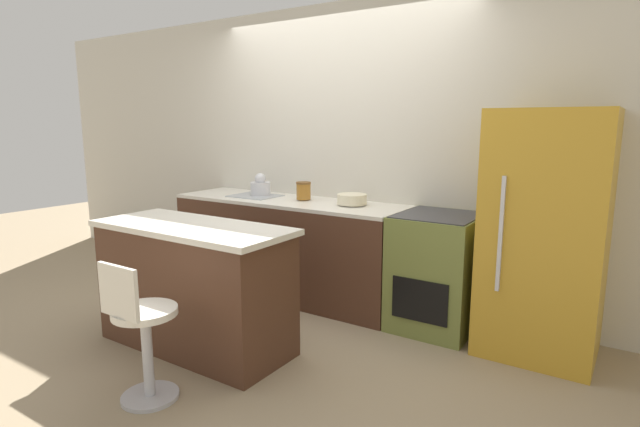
{
  "coord_description": "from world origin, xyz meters",
  "views": [
    {
      "loc": [
        2.36,
        -3.22,
        1.56
      ],
      "look_at": [
        0.43,
        -0.29,
        0.93
      ],
      "focal_mm": 28.0,
      "sensor_mm": 36.0,
      "label": 1
    }
  ],
  "objects_px": {
    "oven_range": "(437,272)",
    "mixing_bowl": "(352,199)",
    "kettle": "(260,187)",
    "refrigerator": "(545,235)",
    "stool_chair": "(142,335)"
  },
  "relations": [
    {
      "from": "oven_range",
      "to": "mixing_bowl",
      "type": "distance_m",
      "value": 0.92
    },
    {
      "from": "refrigerator",
      "to": "kettle",
      "type": "bearing_deg",
      "value": 178.66
    },
    {
      "from": "refrigerator",
      "to": "stool_chair",
      "type": "xyz_separation_m",
      "value": [
        -1.74,
        -1.91,
        -0.43
      ]
    },
    {
      "from": "kettle",
      "to": "mixing_bowl",
      "type": "relative_size",
      "value": 0.84
    },
    {
      "from": "oven_range",
      "to": "refrigerator",
      "type": "xyz_separation_m",
      "value": [
        0.74,
        -0.01,
        0.38
      ]
    },
    {
      "from": "mixing_bowl",
      "to": "refrigerator",
      "type": "bearing_deg",
      "value": -2.22
    },
    {
      "from": "stool_chair",
      "to": "kettle",
      "type": "bearing_deg",
      "value": 111.62
    },
    {
      "from": "mixing_bowl",
      "to": "oven_range",
      "type": "bearing_deg",
      "value": -3.61
    },
    {
      "from": "oven_range",
      "to": "mixing_bowl",
      "type": "xyz_separation_m",
      "value": [
        -0.78,
        0.05,
        0.49
      ]
    },
    {
      "from": "stool_chair",
      "to": "kettle",
      "type": "xyz_separation_m",
      "value": [
        -0.78,
        1.97,
        0.57
      ]
    },
    {
      "from": "oven_range",
      "to": "refrigerator",
      "type": "relative_size",
      "value": 0.54
    },
    {
      "from": "stool_chair",
      "to": "mixing_bowl",
      "type": "relative_size",
      "value": 3.34
    },
    {
      "from": "kettle",
      "to": "oven_range",
      "type": "bearing_deg",
      "value": -1.59
    },
    {
      "from": "stool_chair",
      "to": "mixing_bowl",
      "type": "xyz_separation_m",
      "value": [
        0.22,
        1.97,
        0.53
      ]
    },
    {
      "from": "oven_range",
      "to": "kettle",
      "type": "xyz_separation_m",
      "value": [
        -1.78,
        0.05,
        0.53
      ]
    }
  ]
}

